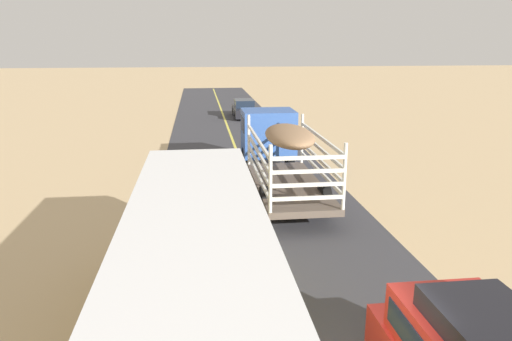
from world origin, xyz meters
name	(u,v)px	position (x,y,z in m)	size (l,w,h in m)	color
livestock_truck	(275,142)	(1.23, 13.83, 1.79)	(2.53, 9.70, 3.02)	#3359A5
bus	(198,286)	(-2.24, 1.30, 1.75)	(2.54, 10.00, 3.21)	gold
car_far	(244,109)	(1.70, 32.88, 0.69)	(1.80, 4.40, 1.46)	black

